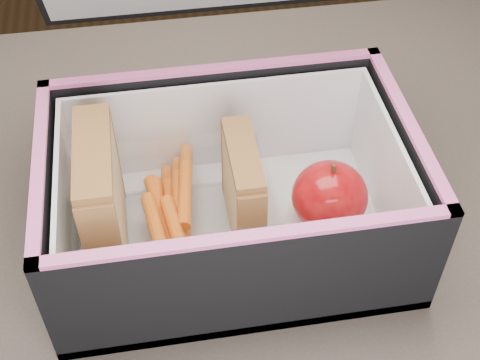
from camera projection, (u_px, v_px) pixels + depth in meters
name	position (u px, v px, depth m)	size (l,w,h in m)	color
kitchen_table	(277.00, 308.00, 0.67)	(1.20, 0.80, 0.75)	brown
lunch_bag	(229.00, 183.00, 0.58)	(0.31, 0.31, 0.29)	black
plastic_tub	(176.00, 211.00, 0.58)	(0.17, 0.12, 0.07)	white
sandwich_left	(102.00, 199.00, 0.55)	(0.03, 0.11, 0.12)	#D0BD88
sandwich_right	(243.00, 190.00, 0.57)	(0.02, 0.09, 0.10)	#D0BD88
carrot_sticks	(170.00, 215.00, 0.59)	(0.05, 0.16, 0.03)	#D65617
paper_napkin	(324.00, 217.00, 0.61)	(0.07, 0.07, 0.01)	white
red_apple	(330.00, 197.00, 0.58)	(0.08, 0.08, 0.07)	#8A0008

